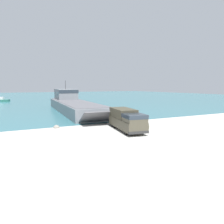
# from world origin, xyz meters

# --- Properties ---
(ground_plane) EXTENTS (240.00, 240.00, 0.00)m
(ground_plane) POSITION_xyz_m (0.00, 0.00, 0.00)
(ground_plane) COLOR #B7B5AD
(water_surface) EXTENTS (240.00, 180.00, 0.01)m
(water_surface) POSITION_xyz_m (0.00, 94.73, 0.00)
(water_surface) COLOR #336B75
(water_surface) RESTS_ON ground_plane
(landing_craft) EXTENTS (9.76, 37.34, 7.51)m
(landing_craft) POSITION_xyz_m (-1.57, 24.93, 1.81)
(landing_craft) COLOR gray
(landing_craft) RESTS_ON ground_plane
(military_truck) EXTENTS (3.88, 8.55, 2.86)m
(military_truck) POSITION_xyz_m (-1.84, -1.83, 1.54)
(military_truck) COLOR #4C4738
(military_truck) RESTS_ON ground_plane
(soldier_on_ramp) EXTENTS (0.49, 0.47, 1.64)m
(soldier_on_ramp) POSITION_xyz_m (1.90, -0.38, 0.94)
(soldier_on_ramp) COLOR #475638
(soldier_on_ramp) RESTS_ON ground_plane
(cargo_crate) EXTENTS (0.60, 0.68, 0.51)m
(cargo_crate) POSITION_xyz_m (1.32, -2.02, 0.26)
(cargo_crate) COLOR #566042
(cargo_crate) RESTS_ON ground_plane
(shoreline_rock_a) EXTENTS (1.35, 1.35, 1.35)m
(shoreline_rock_a) POSITION_xyz_m (5.74, 6.19, 0.00)
(shoreline_rock_a) COLOR gray
(shoreline_rock_a) RESTS_ON ground_plane
(shoreline_rock_b) EXTENTS (0.90, 0.90, 0.90)m
(shoreline_rock_b) POSITION_xyz_m (-10.08, 4.16, 0.00)
(shoreline_rock_b) COLOR gray
(shoreline_rock_b) RESTS_ON ground_plane
(shoreline_rock_c) EXTENTS (1.05, 1.05, 1.05)m
(shoreline_rock_c) POSITION_xyz_m (3.85, 4.80, 0.00)
(shoreline_rock_c) COLOR #66605B
(shoreline_rock_c) RESTS_ON ground_plane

